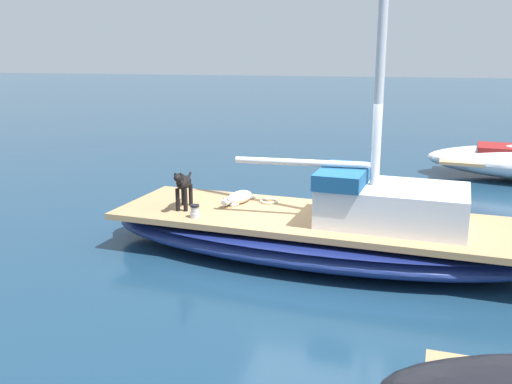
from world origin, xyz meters
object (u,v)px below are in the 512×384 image
Objects in this scene: dog_black at (183,185)px; coiled_rope at (269,201)px; dog_white at (238,198)px; sailboat_main at (316,235)px; deck_winch at (195,212)px.

coiled_rope is (-0.73, 1.32, -0.40)m from dog_black.
sailboat_main is at bearing 71.71° from dog_white.
dog_black reaches higher than deck_winch.
sailboat_main is 2.36m from dog_black.
sailboat_main is 1.19m from coiled_rope.
coiled_rope is at bearing 112.26° from dog_white.
dog_white reaches higher than coiled_rope.
dog_black reaches higher than coiled_rope.
coiled_rope reaches higher than sailboat_main.
sailboat_main is 7.97× the size of dog_black.
coiled_rope is (-1.17, 0.98, -0.08)m from deck_winch.
dog_black is at bearing -61.13° from coiled_rope.
dog_white is at bearing -67.74° from coiled_rope.
coiled_rope is at bearing 118.87° from dog_black.
dog_black is 2.90× the size of coiled_rope.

